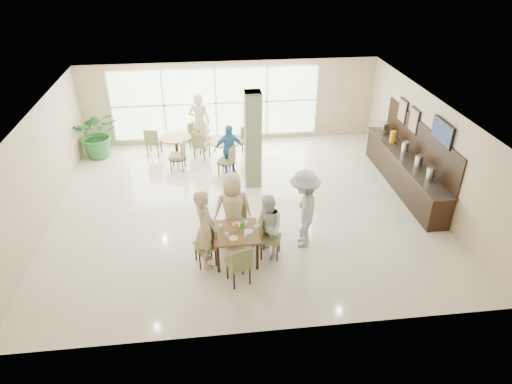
{
  "coord_description": "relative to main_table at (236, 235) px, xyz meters",
  "views": [
    {
      "loc": [
        -0.91,
        -10.53,
        6.49
      ],
      "look_at": [
        0.2,
        -1.2,
        1.1
      ],
      "focal_mm": 32.0,
      "sensor_mm": 36.0,
      "label": 1
    }
  ],
  "objects": [
    {
      "name": "teen_left",
      "position": [
        -0.67,
        -0.07,
        0.27
      ],
      "size": [
        0.54,
        0.74,
        1.86
      ],
      "primitive_type": "imported",
      "rotation": [
        0.0,
        0.0,
        1.72
      ],
      "color": "tan",
      "rests_on": "ground"
    },
    {
      "name": "chairs_table_right",
      "position": [
        0.07,
        4.99,
        -0.19
      ],
      "size": [
        2.13,
        1.91,
        0.95
      ],
      "color": "olive",
      "rests_on": "ground"
    },
    {
      "name": "round_table_left",
      "position": [
        -1.5,
        5.5,
        -0.11
      ],
      "size": [
        1.02,
        1.02,
        0.75
      ],
      "color": "brown",
      "rests_on": "ground"
    },
    {
      "name": "tabletop_clutter",
      "position": [
        0.02,
        -0.01,
        0.15
      ],
      "size": [
        0.75,
        0.72,
        0.21
      ],
      "color": "white",
      "rests_on": "main_table"
    },
    {
      "name": "room_shell",
      "position": [
        0.37,
        2.27,
        1.04
      ],
      "size": [
        10.0,
        10.0,
        10.0
      ],
      "color": "white",
      "rests_on": "ground"
    },
    {
      "name": "teen_standing",
      "position": [
        1.6,
        0.39,
        0.3
      ],
      "size": [
        0.95,
        1.36,
        1.93
      ],
      "primitive_type": "imported",
      "rotation": [
        0.0,
        0.0,
        -1.77
      ],
      "color": "#A9A9AC",
      "rests_on": "ground"
    },
    {
      "name": "chairs_table_left",
      "position": [
        -1.51,
        5.52,
        -0.19
      ],
      "size": [
        1.97,
        1.87,
        0.95
      ],
      "color": "olive",
      "rests_on": "ground"
    },
    {
      "name": "window_bank",
      "position": [
        -0.13,
        6.73,
        0.74
      ],
      "size": [
        7.0,
        0.04,
        7.0
      ],
      "color": "silver",
      "rests_on": "ground"
    },
    {
      "name": "column",
      "position": [
        0.77,
        3.47,
        0.74
      ],
      "size": [
        0.45,
        0.45,
        2.8
      ],
      "primitive_type": "cube",
      "color": "#6E7A55",
      "rests_on": "ground"
    },
    {
      "name": "buffet_counter",
      "position": [
        5.07,
        2.78,
        -0.11
      ],
      "size": [
        0.64,
        4.7,
        1.95
      ],
      "color": "black",
      "rests_on": "ground"
    },
    {
      "name": "round_table_right",
      "position": [
        0.08,
        5.01,
        -0.11
      ],
      "size": [
        1.01,
        1.01,
        0.75
      ],
      "color": "brown",
      "rests_on": "ground"
    },
    {
      "name": "teen_far",
      "position": [
        -0.01,
        0.68,
        0.25
      ],
      "size": [
        0.93,
        0.56,
        1.83
      ],
      "primitive_type": "imported",
      "rotation": [
        0.0,
        0.0,
        3.23
      ],
      "color": "tan",
      "rests_on": "ground"
    },
    {
      "name": "framed_art_a",
      "position": [
        5.32,
        3.27,
        1.19
      ],
      "size": [
        0.05,
        0.55,
        0.7
      ],
      "color": "black",
      "rests_on": "ground"
    },
    {
      "name": "potted_plant",
      "position": [
        -4.01,
        5.96,
        0.13
      ],
      "size": [
        1.62,
        1.62,
        1.6
      ],
      "primitive_type": "imported",
      "rotation": [
        0.0,
        0.0,
        0.13
      ],
      "color": "#2C7032",
      "rests_on": "ground"
    },
    {
      "name": "teen_right",
      "position": [
        0.71,
        0.05,
        0.12
      ],
      "size": [
        0.8,
        0.9,
        1.56
      ],
      "primitive_type": "imported",
      "rotation": [
        0.0,
        0.0,
        -1.25
      ],
      "color": "white",
      "rests_on": "ground"
    },
    {
      "name": "adult_standing",
      "position": [
        -0.72,
        6.1,
        0.33
      ],
      "size": [
        0.81,
        0.62,
        1.98
      ],
      "primitive_type": "imported",
      "rotation": [
        0.0,
        0.0,
        2.91
      ],
      "color": "tan",
      "rests_on": "ground"
    },
    {
      "name": "main_table",
      "position": [
        0.0,
        0.0,
        0.0
      ],
      "size": [
        1.01,
        1.01,
        0.75
      ],
      "color": "brown",
      "rests_on": "ground"
    },
    {
      "name": "adult_a",
      "position": [
        0.13,
        4.25,
        0.12
      ],
      "size": [
        1.0,
        0.67,
        1.57
      ],
      "primitive_type": "imported",
      "rotation": [
        0.0,
        0.0,
        0.17
      ],
      "color": "teal",
      "rests_on": "ground"
    },
    {
      "name": "framed_art_b",
      "position": [
        5.32,
        4.07,
        1.19
      ],
      "size": [
        0.05,
        0.55,
        0.7
      ],
      "color": "black",
      "rests_on": "ground"
    },
    {
      "name": "wall_tv",
      "position": [
        5.31,
        1.67,
        1.49
      ],
      "size": [
        0.06,
        1.0,
        0.58
      ],
      "color": "black",
      "rests_on": "ground"
    },
    {
      "name": "ground",
      "position": [
        0.37,
        2.27,
        -0.66
      ],
      "size": [
        10.0,
        10.0,
        0.0
      ],
      "primitive_type": "plane",
      "color": "beige",
      "rests_on": "ground"
    },
    {
      "name": "chairs_main_table",
      "position": [
        0.03,
        -0.02,
        -0.19
      ],
      "size": [
        2.03,
        2.12,
        0.95
      ],
      "color": "olive",
      "rests_on": "ground"
    },
    {
      "name": "adult_b",
      "position": [
        0.86,
        5.13,
        0.15
      ],
      "size": [
        0.89,
        1.6,
        1.63
      ],
      "primitive_type": "imported",
      "rotation": [
        0.0,
        0.0,
        -1.74
      ],
      "color": "white",
      "rests_on": "ground"
    }
  ]
}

